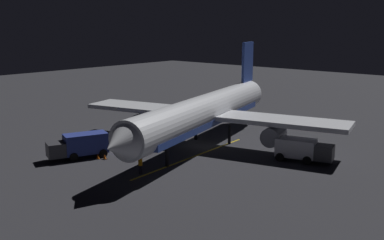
% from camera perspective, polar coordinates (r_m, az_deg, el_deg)
% --- Properties ---
extents(ground_plane, '(180.00, 180.00, 0.20)m').
position_cam_1_polar(ground_plane, '(53.49, 1.41, -3.44)').
color(ground_plane, '#2D2D31').
extents(apron_guide_stripe, '(1.46, 19.06, 0.01)m').
position_cam_1_polar(apron_guide_stripe, '(49.36, 0.12, -4.63)').
color(apron_guide_stripe, gold).
rests_on(apron_guide_stripe, ground_plane).
extents(airliner, '(32.62, 37.13, 11.60)m').
position_cam_1_polar(airliner, '(53.09, 1.71, 0.99)').
color(airliner, white).
rests_on(airliner, ground_plane).
extents(baggage_truck, '(4.22, 6.62, 2.59)m').
position_cam_1_polar(baggage_truck, '(50.21, -13.78, -3.13)').
color(baggage_truck, navy).
rests_on(baggage_truck, ground_plane).
extents(catering_truck, '(6.16, 3.57, 2.35)m').
position_cam_1_polar(catering_truck, '(48.92, 13.58, -3.66)').
color(catering_truck, silver).
rests_on(catering_truck, ground_plane).
extents(ground_crew_worker, '(0.40, 0.40, 1.74)m').
position_cam_1_polar(ground_crew_worker, '(43.93, -6.47, -5.62)').
color(ground_crew_worker, black).
rests_on(ground_crew_worker, ground_plane).
extents(traffic_cone_near_left, '(0.50, 0.50, 0.55)m').
position_cam_1_polar(traffic_cone_near_left, '(49.34, -10.87, -4.56)').
color(traffic_cone_near_left, '#EA590F').
rests_on(traffic_cone_near_left, ground_plane).
extents(traffic_cone_near_right, '(0.50, 0.50, 0.55)m').
position_cam_1_polar(traffic_cone_near_right, '(52.88, -11.69, -3.48)').
color(traffic_cone_near_right, '#EA590F').
rests_on(traffic_cone_near_right, ground_plane).
extents(traffic_cone_under_wing, '(0.50, 0.50, 0.55)m').
position_cam_1_polar(traffic_cone_under_wing, '(49.54, -11.68, -4.53)').
color(traffic_cone_under_wing, '#EA590F').
rests_on(traffic_cone_under_wing, ground_plane).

